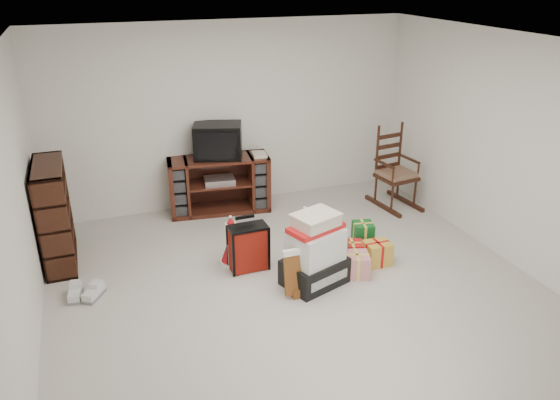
% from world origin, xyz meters
% --- Properties ---
extents(room, '(5.01, 5.01, 2.51)m').
position_xyz_m(room, '(0.00, 0.00, 1.25)').
color(room, '#BBB4AB').
rests_on(room, ground).
extents(tv_stand, '(1.39, 0.64, 0.77)m').
position_xyz_m(tv_stand, '(-0.26, 2.23, 0.38)').
color(tv_stand, '#4C1B15').
rests_on(tv_stand, floor).
extents(bookshelf, '(0.32, 0.96, 1.17)m').
position_xyz_m(bookshelf, '(-2.31, 1.48, 0.56)').
color(bookshelf, '#381C0F').
rests_on(bookshelf, floor).
extents(rocking_chair, '(0.57, 0.84, 1.18)m').
position_xyz_m(rocking_chair, '(2.09, 1.61, 0.40)').
color(rocking_chair, '#381C0F').
rests_on(rocking_chair, floor).
extents(gift_pile, '(0.75, 0.64, 0.79)m').
position_xyz_m(gift_pile, '(0.22, 0.05, 0.35)').
color(gift_pile, black).
rests_on(gift_pile, floor).
extents(red_suitcase, '(0.41, 0.23, 0.62)m').
position_xyz_m(red_suitcase, '(-0.35, 0.57, 0.27)').
color(red_suitcase, maroon).
rests_on(red_suitcase, floor).
extents(stocking, '(0.25, 0.11, 0.53)m').
position_xyz_m(stocking, '(-0.08, -0.10, 0.27)').
color(stocking, '#0C6D12').
rests_on(stocking, floor).
extents(teddy_bear, '(0.24, 0.22, 0.36)m').
position_xyz_m(teddy_bear, '(0.64, 0.29, 0.16)').
color(teddy_bear, brown).
rests_on(teddy_bear, floor).
extents(santa_figurine, '(0.33, 0.31, 0.67)m').
position_xyz_m(santa_figurine, '(0.29, 0.52, 0.26)').
color(santa_figurine, '#AE1218').
rests_on(santa_figurine, floor).
extents(mrs_claus_figurine, '(0.28, 0.27, 0.58)m').
position_xyz_m(mrs_claus_figurine, '(-0.49, 0.77, 0.22)').
color(mrs_claus_figurine, '#AE1218').
rests_on(mrs_claus_figurine, floor).
extents(sneaker_pair, '(0.40, 0.31, 0.10)m').
position_xyz_m(sneaker_pair, '(-2.10, 0.60, 0.05)').
color(sneaker_pair, silver).
rests_on(sneaker_pair, floor).
extents(gift_cluster, '(0.56, 0.86, 0.26)m').
position_xyz_m(gift_cluster, '(0.94, 0.28, 0.13)').
color(gift_cluster, red).
rests_on(gift_cluster, floor).
extents(crt_television, '(0.72, 0.61, 0.45)m').
position_xyz_m(crt_television, '(-0.24, 2.25, 0.99)').
color(crt_television, black).
rests_on(crt_television, tv_stand).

